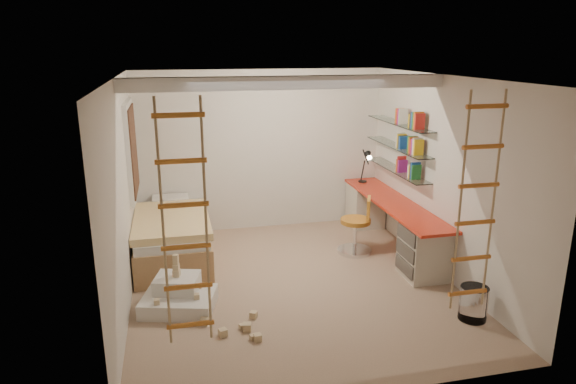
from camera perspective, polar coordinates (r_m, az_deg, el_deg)
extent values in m
plane|color=#9C7E64|center=(6.69, 0.59, -10.21)|extent=(4.50, 4.50, 0.00)
cube|color=white|center=(6.31, 0.00, 12.05)|extent=(4.00, 0.18, 0.16)
cube|color=white|center=(7.49, -17.06, 4.47)|extent=(0.06, 1.15, 1.35)
cube|color=#4C2D1E|center=(7.48, -16.76, 4.49)|extent=(0.02, 1.00, 1.20)
cylinder|color=white|center=(6.19, 19.91, -11.54)|extent=(0.31, 0.31, 0.39)
cube|color=red|center=(7.69, 11.67, -1.16)|extent=(0.55, 2.80, 0.04)
cube|color=beige|center=(8.77, 8.59, -1.45)|extent=(0.52, 0.55, 0.71)
cube|color=beige|center=(6.98, 14.90, -6.45)|extent=(0.52, 0.55, 0.71)
cube|color=#4C4742|center=(6.77, 13.02, -4.71)|extent=(0.02, 0.50, 0.18)
cube|color=#4C4742|center=(6.84, 12.90, -6.43)|extent=(0.02, 0.50, 0.18)
cube|color=#4C4742|center=(6.93, 12.79, -8.11)|extent=(0.02, 0.50, 0.18)
cube|color=white|center=(7.91, 11.94, 2.45)|extent=(0.25, 1.80, 0.01)
cube|color=white|center=(7.84, 12.09, 4.94)|extent=(0.25, 1.80, 0.01)
cube|color=white|center=(7.78, 12.24, 7.47)|extent=(0.25, 1.80, 0.01)
cube|color=#AD7F51|center=(7.57, -12.66, -5.55)|extent=(1.00, 2.00, 0.45)
cube|color=white|center=(7.47, -12.79, -3.51)|extent=(0.95, 1.95, 0.12)
cube|color=gold|center=(7.30, -12.83, -3.08)|extent=(1.02, 1.60, 0.10)
cube|color=white|center=(8.20, -12.91, -0.90)|extent=(0.55, 0.35, 0.12)
cylinder|color=black|center=(8.68, 8.27, 1.18)|extent=(0.14, 0.14, 0.02)
cylinder|color=black|center=(8.64, 8.32, 2.40)|extent=(0.02, 0.15, 0.36)
cylinder|color=black|center=(8.49, 8.63, 3.88)|extent=(0.02, 0.27, 0.20)
cone|color=black|center=(8.37, 8.94, 4.05)|extent=(0.12, 0.14, 0.15)
cylinder|color=#FFEABF|center=(8.34, 9.03, 3.79)|extent=(0.08, 0.04, 0.08)
cylinder|color=#AF6E21|center=(7.54, 7.52, -3.21)|extent=(0.58, 0.58, 0.06)
cube|color=orange|center=(7.48, 8.94, -1.84)|extent=(0.17, 0.32, 0.31)
cylinder|color=silver|center=(7.62, 7.46, -4.77)|extent=(0.07, 0.07, 0.44)
cylinder|color=silver|center=(7.71, 7.39, -6.48)|extent=(0.66, 0.66, 0.05)
cube|color=silver|center=(6.21, -12.01, -11.84)|extent=(0.94, 0.82, 0.18)
cube|color=silver|center=(6.24, -12.21, -9.87)|extent=(0.58, 0.52, 0.18)
cube|color=#CCB284|center=(6.19, -12.28, -8.79)|extent=(0.10, 0.10, 0.08)
cube|color=#CCB284|center=(6.16, -12.32, -8.15)|extent=(0.09, 0.09, 0.07)
cube|color=#CCB284|center=(6.12, -12.38, -7.34)|extent=(0.07, 0.07, 0.12)
cube|color=#CCB284|center=(6.03, -10.11, -11.34)|extent=(0.06, 0.06, 0.06)
cube|color=#CCB284|center=(6.27, -9.88, -10.22)|extent=(0.06, 0.06, 0.06)
cube|color=#CCB284|center=(6.01, -14.37, -11.73)|extent=(0.06, 0.06, 0.06)
cube|color=#CCB284|center=(5.53, -3.41, -15.86)|extent=(0.07, 0.07, 0.07)
cube|color=#CCB284|center=(5.75, -5.16, -14.58)|extent=(0.07, 0.07, 0.07)
cube|color=#CCB284|center=(5.65, -7.25, -15.27)|extent=(0.07, 0.07, 0.07)
cube|color=#CCB284|center=(5.71, -4.57, -14.80)|extent=(0.07, 0.07, 0.07)
cube|color=#CCB284|center=(5.56, -3.95, -15.74)|extent=(0.07, 0.07, 0.07)
cube|color=#CCB284|center=(5.87, -9.26, -14.02)|extent=(0.07, 0.07, 0.07)
cube|color=#CCB284|center=(5.94, -3.87, -13.47)|extent=(0.07, 0.07, 0.07)
cube|color=#1E722D|center=(7.88, 11.99, 3.27)|extent=(0.14, 0.58, 0.22)
cube|color=#194CA5|center=(7.82, 12.14, 5.77)|extent=(0.14, 0.70, 0.22)
cube|color=#262626|center=(7.76, 12.29, 8.32)|extent=(0.14, 0.70, 0.22)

